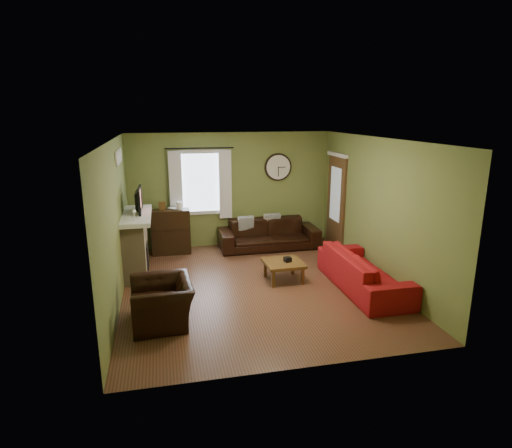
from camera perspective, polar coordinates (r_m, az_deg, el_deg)
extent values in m
cube|color=brown|center=(7.76, -0.09, -8.30)|extent=(4.60, 5.20, 0.00)
cube|color=white|center=(7.16, -0.09, 11.24)|extent=(4.60, 5.20, 0.00)
cube|color=olive|center=(7.23, -18.19, 0.09)|extent=(0.00, 5.20, 2.60)
cube|color=olive|center=(8.15, 15.93, 1.85)|extent=(0.00, 5.20, 2.60)
cube|color=olive|center=(9.85, -3.33, 4.55)|extent=(4.60, 0.00, 2.60)
cube|color=olive|center=(4.95, 6.39, -5.89)|extent=(4.60, 0.00, 2.60)
cube|color=tan|center=(8.52, -15.75, -2.81)|extent=(0.40, 1.40, 1.10)
cube|color=black|center=(8.58, -14.37, -4.34)|extent=(0.04, 0.60, 0.55)
cube|color=white|center=(8.36, -15.83, 1.06)|extent=(0.58, 1.60, 0.08)
imported|color=black|center=(8.46, -15.74, 2.71)|extent=(0.08, 0.60, 0.35)
cube|color=#994C3F|center=(8.45, -15.22, 3.11)|extent=(0.02, 0.62, 0.36)
cylinder|color=white|center=(7.85, -18.06, 8.27)|extent=(0.28, 0.28, 0.03)
cylinder|color=white|center=(8.20, -17.85, 8.53)|extent=(0.28, 0.28, 0.03)
cylinder|color=white|center=(8.55, -17.65, 8.77)|extent=(0.28, 0.28, 0.03)
cylinder|color=black|center=(9.53, -7.53, 9.99)|extent=(0.03, 0.03, 1.50)
cube|color=silver|center=(9.59, -10.65, 4.96)|extent=(0.28, 0.04, 1.55)
cube|color=silver|center=(9.69, -4.11, 5.27)|extent=(0.28, 0.04, 1.55)
cube|color=brown|center=(9.81, 10.62, 2.79)|extent=(0.05, 0.90, 2.10)
imported|color=brown|center=(9.45, -11.26, 1.76)|extent=(0.29, 0.29, 0.02)
imported|color=black|center=(9.79, 1.70, -1.34)|extent=(2.25, 0.88, 0.66)
cube|color=gray|center=(9.77, -1.37, -0.01)|extent=(0.37, 0.14, 0.36)
cube|color=gray|center=(9.97, 2.12, 0.28)|extent=(0.39, 0.14, 0.39)
imported|color=maroon|center=(7.80, 14.13, -6.07)|extent=(0.88, 2.24, 0.65)
imported|color=black|center=(6.54, -12.42, -10.15)|extent=(0.94, 1.05, 0.65)
cube|color=black|center=(7.90, 4.23, -4.81)|extent=(0.14, 0.14, 0.09)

